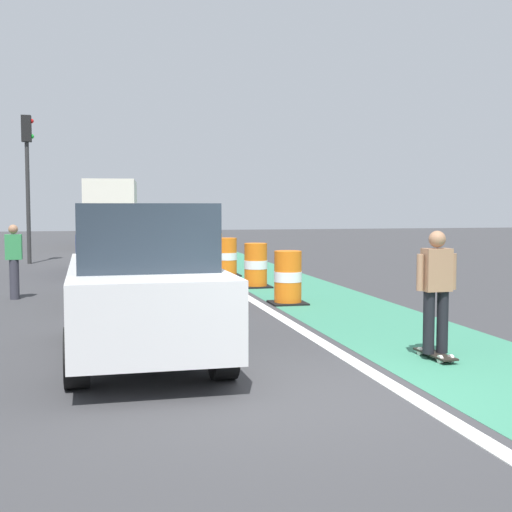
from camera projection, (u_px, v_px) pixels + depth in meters
ground_plane at (317, 392)px, 7.48m from camera, size 100.00×100.00×0.00m
bike_lane_strip at (267, 276)px, 19.68m from camera, size 2.50×80.00×0.01m
lane_divider_stripe at (215, 278)px, 19.35m from camera, size 0.20×80.00×0.01m
skateboarder_on_lane at (436, 290)px, 9.02m from camera, size 0.57×0.81×1.69m
parked_suv_nearest at (141, 280)px, 9.15m from camera, size 1.97×4.63×2.04m
parked_sedan_second at (131, 261)px, 14.83m from camera, size 1.99×4.14×1.70m
parked_suv_third at (111, 238)px, 20.86m from camera, size 2.01×4.65×2.04m
traffic_barrel_front at (288, 278)px, 14.16m from camera, size 0.73×0.73×1.09m
traffic_barrel_mid at (256, 266)px, 17.06m from camera, size 0.73×0.73×1.09m
traffic_barrel_back at (227, 257)px, 19.86m from camera, size 0.73×0.73×1.09m
traffic_barrel_far at (214, 250)px, 23.02m from camera, size 0.73×0.73×1.09m
delivery_truck_down_block at (113, 209)px, 34.61m from camera, size 2.86×7.75×3.23m
traffic_light_corner at (27, 162)px, 23.77m from camera, size 0.41×0.32×5.10m
pedestrian_crossing at (14, 259)px, 14.83m from camera, size 0.34×0.20×1.61m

